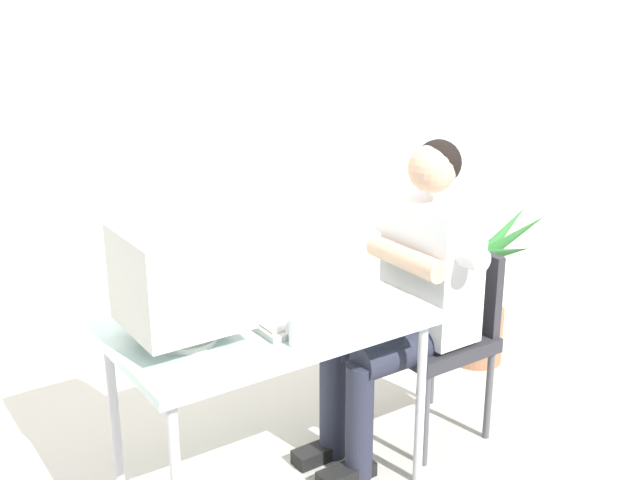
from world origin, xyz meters
TOP-DOWN VIEW (x-y plane):
  - wall_back at (0.30, 1.40)m, footprint 8.00×0.10m
  - desk at (0.00, 0.00)m, footprint 1.12×0.67m
  - crt_monitor at (-0.32, 0.00)m, footprint 0.38×0.36m
  - keyboard at (-0.02, 0.03)m, footprint 0.16×0.48m
  - office_chair at (0.83, -0.02)m, footprint 0.42×0.42m
  - person_seated at (0.65, -0.02)m, footprint 0.71×0.59m
  - potted_plant at (1.44, 0.35)m, footprint 0.67×0.64m
  - desk_mug at (-0.02, -0.25)m, footprint 0.08×0.09m

SIDE VIEW (x-z plane):
  - potted_plant at x=1.44m, z-range -0.04..0.82m
  - office_chair at x=0.83m, z-range 0.07..0.89m
  - desk at x=0.00m, z-range 0.31..1.04m
  - person_seated at x=0.65m, z-range 0.05..1.35m
  - keyboard at x=-0.02m, z-range 0.73..0.76m
  - desk_mug at x=-0.02m, z-range 0.73..0.83m
  - crt_monitor at x=-0.32m, z-range 0.76..1.16m
  - wall_back at x=0.30m, z-range 0.00..3.00m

